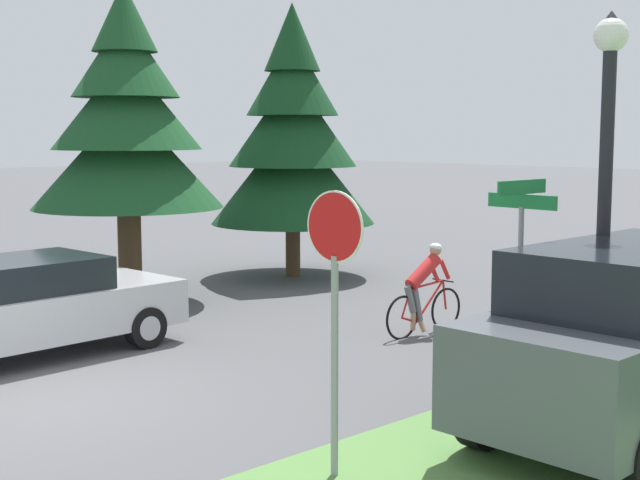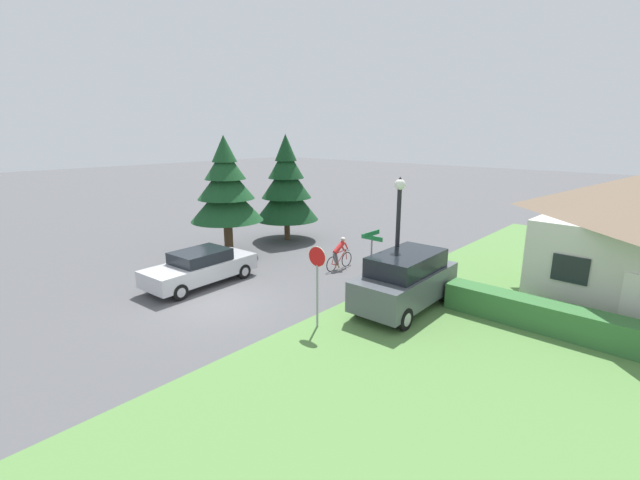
{
  "view_description": "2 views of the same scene",
  "coord_description": "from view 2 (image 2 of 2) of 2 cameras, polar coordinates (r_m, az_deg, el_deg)",
  "views": [
    {
      "loc": [
        9.89,
        -4.65,
        3.22
      ],
      "look_at": [
        0.63,
        4.01,
        1.69
      ],
      "focal_mm": 50.0,
      "sensor_mm": 36.0,
      "label": 1
    },
    {
      "loc": [
        12.62,
        -8.52,
        6.11
      ],
      "look_at": [
        0.98,
        4.59,
        1.7
      ],
      "focal_mm": 24.0,
      "sensor_mm": 36.0,
      "label": 2
    }
  ],
  "objects": [
    {
      "name": "ground_plane",
      "position": [
        16.41,
        -13.47,
        -8.17
      ],
      "size": [
        140.0,
        140.0,
        0.0
      ],
      "primitive_type": "plane",
      "color": "#515154"
    },
    {
      "name": "grass_verge_right",
      "position": [
        13.98,
        33.23,
        -14.28
      ],
      "size": [
        16.0,
        36.0,
        0.01
      ],
      "primitive_type": "cube",
      "color": "#568442",
      "rests_on": "ground"
    },
    {
      "name": "hedge_row",
      "position": [
        15.25,
        33.43,
        -10.1
      ],
      "size": [
        9.42,
        0.9,
        0.93
      ],
      "primitive_type": "cube",
      "color": "#387038",
      "rests_on": "ground"
    },
    {
      "name": "sedan_left_lane",
      "position": [
        18.32,
        -15.63,
        -3.51
      ],
      "size": [
        2.1,
        4.75,
        1.43
      ],
      "rotation": [
        0.0,
        0.0,
        1.63
      ],
      "color": "#BCBCC1",
      "rests_on": "ground"
    },
    {
      "name": "cyclist",
      "position": [
        19.64,
        2.58,
        -1.87
      ],
      "size": [
        0.44,
        1.76,
        1.47
      ],
      "rotation": [
        0.0,
        0.0,
        1.54
      ],
      "color": "black",
      "rests_on": "ground"
    },
    {
      "name": "parked_suv_right",
      "position": [
        15.44,
        11.32,
        -5.3
      ],
      "size": [
        2.05,
        4.52,
        2.04
      ],
      "rotation": [
        0.0,
        0.0,
        1.59
      ],
      "color": "#4C5156",
      "rests_on": "ground"
    },
    {
      "name": "stop_sign",
      "position": [
        13.44,
        -0.38,
        -4.21
      ],
      "size": [
        0.67,
        0.08,
        2.7
      ],
      "rotation": [
        0.0,
        0.0,
        3.23
      ],
      "color": "gray",
      "rests_on": "ground"
    },
    {
      "name": "street_lamp",
      "position": [
        15.85,
        10.4,
        2.49
      ],
      "size": [
        0.39,
        0.39,
        4.6
      ],
      "color": "black",
      "rests_on": "ground"
    },
    {
      "name": "street_name_sign",
      "position": [
        15.56,
        6.87,
        -1.82
      ],
      "size": [
        0.9,
        0.9,
        2.69
      ],
      "color": "gray",
      "rests_on": "ground"
    },
    {
      "name": "conifer_tall_near",
      "position": [
        21.91,
        -12.43,
        6.71
      ],
      "size": [
        3.61,
        3.61,
        6.02
      ],
      "color": "#4C3823",
      "rests_on": "ground"
    },
    {
      "name": "conifer_tall_far",
      "position": [
        24.73,
        -4.51,
        7.03
      ],
      "size": [
        3.65,
        3.65,
        6.05
      ],
      "color": "#4C3823",
      "rests_on": "ground"
    }
  ]
}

